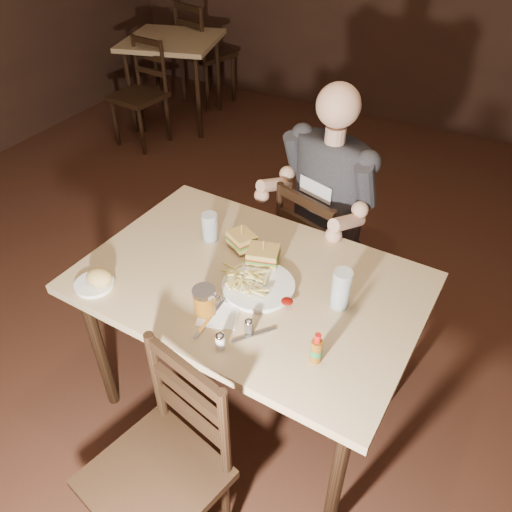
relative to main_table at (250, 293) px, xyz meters
The scene contains 24 objects.
room_shell 0.72m from the main_table, behind, with size 7.00×7.00×7.00m.
main_table is the anchor object (origin of this frame).
bg_table 3.31m from the main_table, 130.90° to the left, with size 0.99×0.99×0.77m.
chair_far 0.75m from the main_table, 85.56° to the left, with size 0.39×0.43×0.85m, color black, non-canonical shape.
chair_near 0.74m from the main_table, 88.89° to the right, with size 0.40×0.44×0.87m, color black, non-canonical shape.
bg_chair_far 3.75m from the main_table, 125.39° to the left, with size 0.45×0.49×0.98m, color black, non-canonical shape.
bg_chair_near 2.93m from the main_table, 137.99° to the left, with size 0.40×0.44×0.87m, color black, non-canonical shape.
diner 0.68m from the main_table, 86.49° to the left, with size 0.51×0.40×0.88m, color #303035, non-canonical shape.
dinner_plate 0.10m from the main_table, 29.35° to the right, with size 0.27×0.27×0.02m, color white.
sandwich_left 0.24m from the main_table, 128.34° to the left, with size 0.11×0.09×0.09m, color gold, non-canonical shape.
sandwich_right 0.18m from the main_table, 88.63° to the left, with size 0.12×0.10×0.10m, color gold, non-canonical shape.
fries_pile 0.11m from the main_table, 99.88° to the right, with size 0.25×0.18×0.04m, color #DBC763, non-canonical shape.
ketchup_dollop 0.22m from the main_table, 18.34° to the right, with size 0.04×0.04×0.01m, color maroon.
glass_left 0.34m from the main_table, 151.36° to the left, with size 0.07×0.07×0.12m, color silver.
glass_right 0.39m from the main_table, ahead, with size 0.07×0.07×0.16m, color silver.
hot_sauce 0.47m from the main_table, 33.13° to the right, with size 0.04×0.04×0.12m, color brown, non-canonical shape.
salt_shaker 0.37m from the main_table, 77.30° to the right, with size 0.03×0.03×0.06m, color white, non-canonical shape.
pepper_shaker 0.29m from the main_table, 61.97° to the right, with size 0.03×0.03×0.06m, color #38332D, non-canonical shape.
syrup_dispenser 0.27m from the main_table, 103.61° to the right, with size 0.08×0.08×0.11m, color brown, non-canonical shape.
napkin 0.23m from the main_table, 91.74° to the right, with size 0.14×0.13×0.00m, color white.
knife 0.27m from the main_table, 95.13° to the right, with size 0.01×0.21×0.00m, color silver.
fork 0.30m from the main_table, 58.73° to the right, with size 0.01×0.16×0.01m, color silver.
side_plate 0.60m from the main_table, 148.12° to the right, with size 0.14×0.14×0.01m, color white.
bread_roll 0.58m from the main_table, 148.34° to the right, with size 0.10×0.09×0.06m, color tan.
Camera 1 is at (0.87, -1.26, 2.05)m, focal length 35.00 mm.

